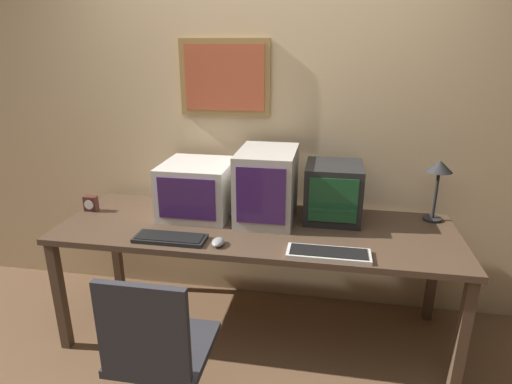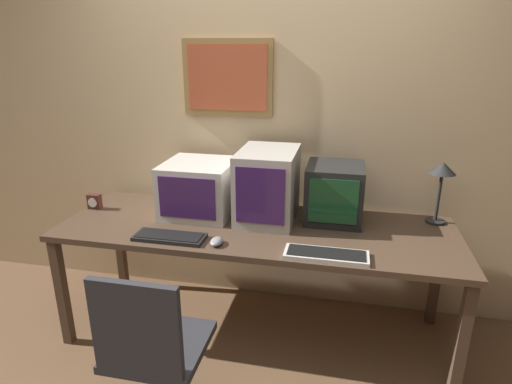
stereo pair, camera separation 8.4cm
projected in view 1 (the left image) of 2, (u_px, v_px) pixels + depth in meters
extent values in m
cube|color=#D1B284|center=(269.00, 122.00, 2.87)|extent=(8.00, 0.05, 2.60)
cube|color=olive|center=(225.00, 78.00, 2.78)|extent=(0.60, 0.02, 0.49)
cube|color=#AD4C2D|center=(224.00, 78.00, 2.77)|extent=(0.53, 0.01, 0.42)
cube|color=#4C3828|center=(256.00, 229.00, 2.59)|extent=(2.37, 0.80, 0.04)
cube|color=#4C3828|center=(60.00, 296.00, 2.57)|extent=(0.06, 0.06, 0.72)
cube|color=#4C3828|center=(462.00, 340.00, 2.19)|extent=(0.06, 0.06, 0.72)
cube|color=#4C3828|center=(116.00, 245.00, 3.23)|extent=(0.06, 0.06, 0.72)
cube|color=#4C3828|center=(433.00, 272.00, 2.85)|extent=(0.06, 0.06, 0.72)
cube|color=beige|center=(198.00, 188.00, 2.73)|extent=(0.43, 0.44, 0.34)
cube|color=#3D1E56|center=(186.00, 199.00, 2.52)|extent=(0.35, 0.01, 0.26)
cube|color=#B7B2A8|center=(267.00, 185.00, 2.64)|extent=(0.35, 0.47, 0.44)
cube|color=#3D1E56|center=(261.00, 196.00, 2.41)|extent=(0.28, 0.01, 0.33)
cube|color=black|center=(333.00, 192.00, 2.65)|extent=(0.34, 0.35, 0.35)
cube|color=#194C28|center=(333.00, 201.00, 2.48)|extent=(0.28, 0.01, 0.27)
cube|color=black|center=(170.00, 238.00, 2.39)|extent=(0.40, 0.15, 0.02)
cube|color=black|center=(170.00, 236.00, 2.39)|extent=(0.37, 0.13, 0.00)
cube|color=beige|center=(328.00, 254.00, 2.22)|extent=(0.43, 0.15, 0.02)
cube|color=black|center=(329.00, 252.00, 2.21)|extent=(0.40, 0.13, 0.00)
ellipsoid|color=gray|center=(218.00, 242.00, 2.33)|extent=(0.07, 0.11, 0.04)
cube|color=#4C231E|center=(91.00, 203.00, 2.81)|extent=(0.09, 0.05, 0.10)
cylinder|color=white|center=(89.00, 205.00, 2.78)|extent=(0.06, 0.00, 0.06)
cylinder|color=black|center=(432.00, 219.00, 2.67)|extent=(0.12, 0.12, 0.02)
cylinder|color=black|center=(436.00, 194.00, 2.62)|extent=(0.02, 0.02, 0.31)
cone|color=black|center=(440.00, 166.00, 2.56)|extent=(0.15, 0.15, 0.07)
cube|color=#2D2D33|center=(165.00, 348.00, 2.00)|extent=(0.43, 0.43, 0.04)
cube|color=#2D2D33|center=(143.00, 332.00, 1.73)|extent=(0.39, 0.04, 0.43)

